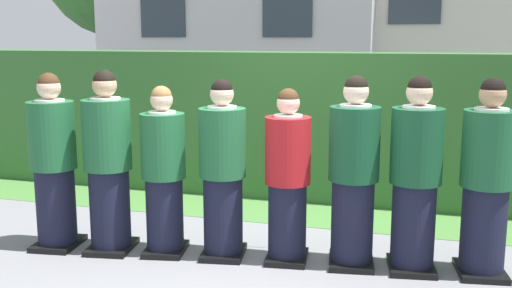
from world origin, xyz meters
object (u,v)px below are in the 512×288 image
object	(u,v)px
student_front_row_5	(354,177)
student_front_row_7	(487,183)
student_front_row_3	(223,174)
student_in_red_blazer	(288,180)
student_front_row_6	(415,180)
student_front_row_2	(164,175)
student_front_row_0	(54,166)
student_front_row_1	(108,166)

from	to	relation	value
student_front_row_5	student_front_row_7	size ratio (longest dim) A/B	1.00
student_front_row_3	student_in_red_blazer	distance (m)	0.59
student_in_red_blazer	student_front_row_5	world-z (taller)	student_front_row_5
student_front_row_6	student_front_row_7	distance (m)	0.57
student_front_row_3	student_front_row_6	xyz separation A→B (m)	(1.66, 0.16, 0.02)
student_front_row_2	student_front_row_7	size ratio (longest dim) A/B	0.93
student_front_row_0	student_in_red_blazer	distance (m)	2.20
student_front_row_2	student_in_red_blazer	size ratio (longest dim) A/B	1.00
student_front_row_1	student_front_row_5	xyz separation A→B (m)	(2.21, 0.28, -0.01)
student_front_row_7	student_front_row_0	bearing A→B (deg)	-173.39
student_front_row_1	student_in_red_blazer	xyz separation A→B (m)	(1.65, 0.22, -0.07)
student_front_row_1	student_front_row_6	bearing A→B (deg)	6.63
student_front_row_1	student_in_red_blazer	world-z (taller)	student_front_row_1
student_front_row_1	student_front_row_6	size ratio (longest dim) A/B	1.01
student_front_row_2	student_front_row_5	xyz separation A→B (m)	(1.70, 0.20, 0.06)
student_front_row_3	student_front_row_5	size ratio (longest dim) A/B	0.97
student_front_row_3	student_front_row_7	bearing A→B (deg)	5.57
student_front_row_1	student_front_row_5	distance (m)	2.23
student_in_red_blazer	student_front_row_7	size ratio (longest dim) A/B	0.93
student_front_row_0	student_front_row_5	xyz separation A→B (m)	(2.75, 0.35, 0.00)
student_front_row_3	student_front_row_2	bearing A→B (deg)	-172.02
student_front_row_2	student_front_row_7	world-z (taller)	student_front_row_7
student_front_row_2	student_front_row_0	bearing A→B (deg)	-171.94
student_front_row_5	student_front_row_0	bearing A→B (deg)	-172.83
student_front_row_0	student_front_row_5	world-z (taller)	student_front_row_5
student_front_row_2	student_front_row_5	bearing A→B (deg)	6.61
student_front_row_0	student_front_row_1	world-z (taller)	student_front_row_1
student_front_row_2	student_front_row_6	bearing A→B (deg)	6.04
student_front_row_2	student_front_row_3	size ratio (longest dim) A/B	0.96
student_front_row_1	student_front_row_2	distance (m)	0.53
student_front_row_6	student_front_row_7	xyz separation A→B (m)	(0.57, 0.06, -0.00)
student_front_row_2	student_in_red_blazer	distance (m)	1.14
student_front_row_0	student_in_red_blazer	xyz separation A→B (m)	(2.18, 0.28, -0.06)
student_front_row_2	student_front_row_3	distance (m)	0.55
student_front_row_1	student_front_row_7	xyz separation A→B (m)	(3.29, 0.38, -0.01)
student_front_row_0	student_front_row_2	xyz separation A→B (m)	(1.05, 0.15, -0.05)
student_front_row_1	student_front_row_7	bearing A→B (deg)	6.54
student_front_row_0	student_front_row_3	size ratio (longest dim) A/B	1.02
student_front_row_1	student_front_row_3	xyz separation A→B (m)	(1.06, 0.16, -0.03)
student_front_row_2	student_front_row_3	xyz separation A→B (m)	(0.54, 0.08, 0.03)
student_front_row_1	student_front_row_2	world-z (taller)	student_front_row_1
student_front_row_0	student_front_row_6	bearing A→B (deg)	6.69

